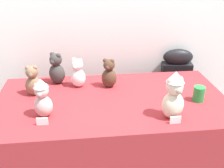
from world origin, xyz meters
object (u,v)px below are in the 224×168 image
at_px(teddy_bear_snow, 78,74).
at_px(teddy_bear_cream, 174,96).
at_px(teddy_bear_charcoal, 57,69).
at_px(teddy_bear_mocha, 33,81).
at_px(display_table, 112,143).
at_px(instrument_case, 174,95).
at_px(teddy_bear_blush, 42,98).
at_px(teddy_bear_cocoa, 109,74).
at_px(party_cup_green, 199,94).

height_order(teddy_bear_snow, teddy_bear_cream, teddy_bear_cream).
relative_size(teddy_bear_charcoal, teddy_bear_mocha, 1.12).
distance_m(display_table, instrument_case, 0.91).
xyz_separation_m(teddy_bear_blush, teddy_bear_cream, (0.82, -0.10, 0.03)).
relative_size(teddy_bear_cream, teddy_bear_cocoa, 1.35).
height_order(teddy_bear_snow, party_cup_green, teddy_bear_snow).
bearing_deg(teddy_bear_snow, teddy_bear_blush, -88.81).
height_order(display_table, teddy_bear_snow, teddy_bear_snow).
distance_m(teddy_bear_blush, teddy_bear_mocha, 0.33).
xyz_separation_m(instrument_case, party_cup_green, (-0.08, -0.68, 0.37)).
distance_m(teddy_bear_cocoa, teddy_bear_mocha, 0.57).
bearing_deg(teddy_bear_mocha, display_table, -10.29).
height_order(teddy_bear_cream, party_cup_green, teddy_bear_cream).
bearing_deg(teddy_bear_cocoa, teddy_bear_blush, -120.93).
height_order(teddy_bear_snow, teddy_bear_mocha, teddy_bear_snow).
relative_size(teddy_bear_blush, party_cup_green, 2.41).
distance_m(teddy_bear_charcoal, teddy_bear_cream, 0.98).
height_order(instrument_case, party_cup_green, instrument_case).
bearing_deg(instrument_case, display_table, -132.85).
distance_m(display_table, teddy_bear_blush, 0.73).
bearing_deg(teddy_bear_mocha, teddy_bear_blush, -67.96).
xyz_separation_m(teddy_bear_charcoal, teddy_bear_mocha, (-0.16, -0.19, -0.01)).
height_order(teddy_bear_snow, teddy_bear_charcoal, teddy_bear_charcoal).
relative_size(display_table, teddy_bear_snow, 7.11).
xyz_separation_m(teddy_bear_cream, teddy_bear_mocha, (-0.93, 0.42, -0.05)).
xyz_separation_m(teddy_bear_snow, teddy_bear_charcoal, (-0.17, 0.08, 0.01)).
relative_size(teddy_bear_blush, teddy_bear_charcoal, 1.01).
bearing_deg(teddy_bear_snow, display_table, -15.92).
distance_m(teddy_bear_charcoal, party_cup_green, 1.11).
bearing_deg(teddy_bear_mocha, teddy_bear_cocoa, 10.17).
bearing_deg(party_cup_green, teddy_bear_cocoa, 153.80).
height_order(display_table, teddy_bear_charcoal, teddy_bear_charcoal).
bearing_deg(teddy_bear_blush, teddy_bear_snow, 75.66).
bearing_deg(display_table, party_cup_green, -8.97).
distance_m(display_table, teddy_bear_mocha, 0.78).
bearing_deg(teddy_bear_snow, teddy_bear_mocha, -133.54).
xyz_separation_m(teddy_bear_cocoa, teddy_bear_mocha, (-0.57, -0.07, -0.00)).
bearing_deg(instrument_case, teddy_bear_mocha, -153.45).
bearing_deg(teddy_bear_snow, teddy_bear_charcoal, -177.71).
relative_size(display_table, teddy_bear_cream, 5.29).
xyz_separation_m(instrument_case, teddy_bear_blush, (-1.15, -0.76, 0.44)).
height_order(teddy_bear_charcoal, teddy_bear_cream, teddy_bear_cream).
bearing_deg(teddy_bear_blush, teddy_bear_charcoal, 97.51).
relative_size(teddy_bear_charcoal, teddy_bear_cocoa, 1.10).
xyz_separation_m(instrument_case, teddy_bear_snow, (-0.93, -0.34, 0.42)).
relative_size(instrument_case, teddy_bear_charcoal, 3.70).
relative_size(display_table, teddy_bear_mocha, 7.24).
bearing_deg(teddy_bear_snow, teddy_bear_cocoa, 20.69).
bearing_deg(teddy_bear_cream, instrument_case, 54.09).
xyz_separation_m(instrument_case, teddy_bear_charcoal, (-1.10, -0.26, 0.43)).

